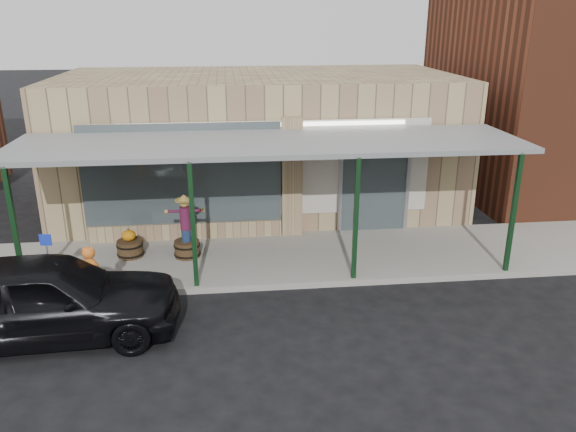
{
  "coord_description": "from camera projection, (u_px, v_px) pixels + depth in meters",
  "views": [
    {
      "loc": [
        -1.0,
        -9.39,
        5.88
      ],
      "look_at": [
        0.32,
        2.6,
        1.57
      ],
      "focal_mm": 35.0,
      "sensor_mm": 36.0,
      "label": 1
    }
  ],
  "objects": [
    {
      "name": "barrel_scarecrow",
      "position": [
        186.0,
        236.0,
        13.98
      ],
      "size": [
        0.99,
        0.76,
        1.64
      ],
      "rotation": [
        0.0,
        0.0,
        0.24
      ],
      "color": "#49351D",
      "rests_on": "sidewalk"
    },
    {
      "name": "storefront",
      "position": [
        259.0,
        142.0,
        17.81
      ],
      "size": [
        12.0,
        6.25,
        4.2
      ],
      "color": "tan",
      "rests_on": "ground"
    },
    {
      "name": "parked_sedan",
      "position": [
        48.0,
        298.0,
        10.63
      ],
      "size": [
        5.0,
        2.19,
        1.68
      ],
      "rotation": [
        0.0,
        0.0,
        1.61
      ],
      "color": "black",
      "rests_on": "ground"
    },
    {
      "name": "sidewalk",
      "position": [
        271.0,
        259.0,
        14.21
      ],
      "size": [
        40.0,
        3.2,
        0.15
      ],
      "primitive_type": "cube",
      "color": "gray",
      "rests_on": "ground"
    },
    {
      "name": "ground",
      "position": [
        286.0,
        337.0,
        10.87
      ],
      "size": [
        120.0,
        120.0,
        0.0
      ],
      "primitive_type": "plane",
      "color": "black",
      "rests_on": "ground"
    },
    {
      "name": "awning",
      "position": [
        270.0,
        145.0,
        13.19
      ],
      "size": [
        12.0,
        3.0,
        3.04
      ],
      "color": "slate",
      "rests_on": "ground"
    },
    {
      "name": "block_buildings_near",
      "position": [
        317.0,
        84.0,
        18.42
      ],
      "size": [
        61.0,
        8.0,
        8.0
      ],
      "color": "brown",
      "rests_on": "ground"
    },
    {
      "name": "handicap_sign",
      "position": [
        48.0,
        254.0,
        12.27
      ],
      "size": [
        0.26,
        0.05,
        1.28
      ],
      "rotation": [
        0.0,
        0.0,
        -0.14
      ],
      "color": "gray",
      "rests_on": "sidewalk"
    },
    {
      "name": "barrel_pumpkin",
      "position": [
        130.0,
        246.0,
        14.1
      ],
      "size": [
        0.74,
        0.74,
        0.75
      ],
      "rotation": [
        0.0,
        0.0,
        0.19
      ],
      "color": "#49351D",
      "rests_on": "sidewalk"
    }
  ]
}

